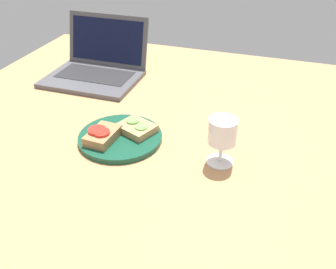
{
  "coord_description": "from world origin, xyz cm",
  "views": [
    {
      "loc": [
        33.54,
        -82.46,
        60.03
      ],
      "look_at": [
        7.99,
        -6.14,
        8.0
      ],
      "focal_mm": 40.0,
      "sensor_mm": 36.0,
      "label": 1
    }
  ],
  "objects_px": {
    "sandwich_with_cucumber": "(136,128)",
    "laptop": "(97,67)",
    "plate": "(120,138)",
    "sandwich_with_tomato": "(102,135)",
    "wine_glass": "(222,134)"
  },
  "relations": [
    {
      "from": "wine_glass",
      "to": "laptop",
      "type": "distance_m",
      "value": 0.65
    },
    {
      "from": "wine_glass",
      "to": "sandwich_with_cucumber",
      "type": "bearing_deg",
      "value": 169.24
    },
    {
      "from": "sandwich_with_cucumber",
      "to": "laptop",
      "type": "bearing_deg",
      "value": 131.73
    },
    {
      "from": "sandwich_with_tomato",
      "to": "wine_glass",
      "type": "xyz_separation_m",
      "value": [
        0.32,
        0.02,
        0.06
      ]
    },
    {
      "from": "plate",
      "to": "sandwich_with_tomato",
      "type": "relative_size",
      "value": 2.18
    },
    {
      "from": "plate",
      "to": "wine_glass",
      "type": "bearing_deg",
      "value": -2.62
    },
    {
      "from": "sandwich_with_cucumber",
      "to": "plate",
      "type": "bearing_deg",
      "value": -135.44
    },
    {
      "from": "wine_glass",
      "to": "laptop",
      "type": "bearing_deg",
      "value": 145.2
    },
    {
      "from": "plate",
      "to": "sandwich_with_cucumber",
      "type": "xyz_separation_m",
      "value": [
        0.03,
        0.03,
        0.02
      ]
    },
    {
      "from": "sandwich_with_tomato",
      "to": "laptop",
      "type": "xyz_separation_m",
      "value": [
        -0.22,
        0.39,
        0.01
      ]
    },
    {
      "from": "sandwich_with_cucumber",
      "to": "laptop",
      "type": "relative_size",
      "value": 0.36
    },
    {
      "from": "sandwich_with_cucumber",
      "to": "wine_glass",
      "type": "xyz_separation_m",
      "value": [
        0.25,
        -0.05,
        0.06
      ]
    },
    {
      "from": "plate",
      "to": "sandwich_with_tomato",
      "type": "height_order",
      "value": "sandwich_with_tomato"
    },
    {
      "from": "sandwich_with_tomato",
      "to": "plate",
      "type": "bearing_deg",
      "value": 44.25
    },
    {
      "from": "sandwich_with_tomato",
      "to": "laptop",
      "type": "height_order",
      "value": "laptop"
    }
  ]
}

